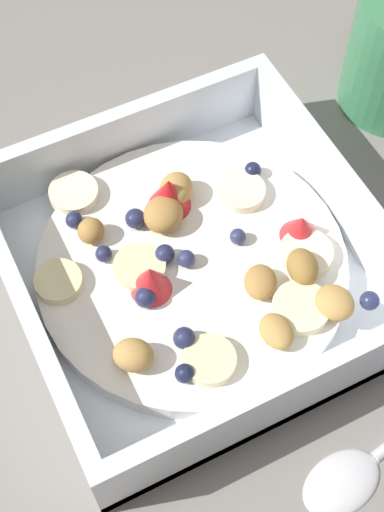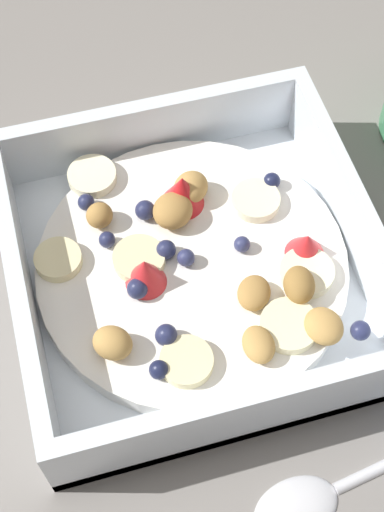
{
  "view_description": "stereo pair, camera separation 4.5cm",
  "coord_description": "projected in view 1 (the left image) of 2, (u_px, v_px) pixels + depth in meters",
  "views": [
    {
      "loc": [
        0.2,
        -0.11,
        0.42
      ],
      "look_at": [
        -0.01,
        -0.01,
        0.03
      ],
      "focal_mm": 53.25,
      "sensor_mm": 36.0,
      "label": 1
    },
    {
      "loc": [
        0.22,
        -0.07,
        0.42
      ],
      "look_at": [
        -0.01,
        -0.01,
        0.03
      ],
      "focal_mm": 53.25,
      "sensor_mm": 36.0,
      "label": 2
    }
  ],
  "objects": [
    {
      "name": "ground_plane",
      "position": [
        205.0,
        285.0,
        0.48
      ],
      "size": [
        2.4,
        2.4,
        0.0
      ],
      "primitive_type": "plane",
      "color": "gray"
    },
    {
      "name": "fruit_bowl",
      "position": [
        193.0,
        266.0,
        0.46
      ],
      "size": [
        0.21,
        0.21,
        0.06
      ],
      "color": "white",
      "rests_on": "ground"
    },
    {
      "name": "spoon",
      "position": [
        379.0,
        453.0,
        0.42
      ],
      "size": [
        0.05,
        0.17,
        0.01
      ],
      "color": "silver",
      "rests_on": "ground"
    }
  ]
}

